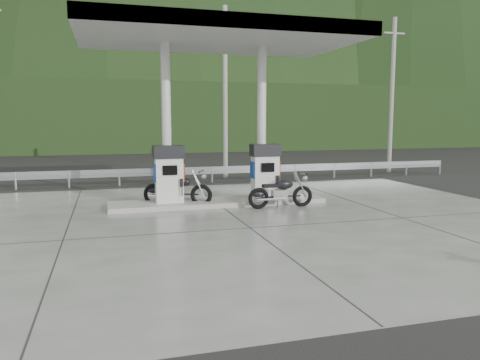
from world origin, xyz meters
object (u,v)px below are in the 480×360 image
object	(u,v)px
gas_pump_left	(169,174)
motorcycle_left	(178,190)
motorcycle_right	(281,193)
gas_pump_right	(265,171)

from	to	relation	value
gas_pump_left	motorcycle_left	xyz separation A→B (m)	(0.29, 0.21, -0.55)
gas_pump_left	motorcycle_right	distance (m)	3.57
gas_pump_left	gas_pump_right	size ratio (longest dim) A/B	1.00
motorcycle_left	motorcycle_right	world-z (taller)	motorcycle_left
gas_pump_left	motorcycle_right	world-z (taller)	gas_pump_left
gas_pump_right	motorcycle_left	world-z (taller)	gas_pump_right
gas_pump_left	motorcycle_left	distance (m)	0.66
motorcycle_left	motorcycle_right	size ratio (longest dim) A/B	1.05
gas_pump_left	motorcycle_left	size ratio (longest dim) A/B	0.85
motorcycle_left	gas_pump_right	bearing A→B (deg)	17.79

